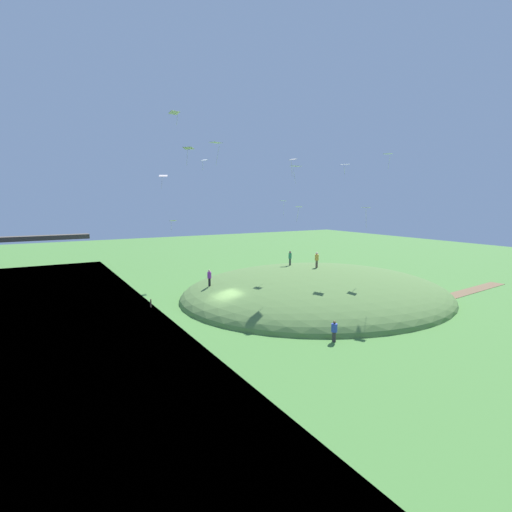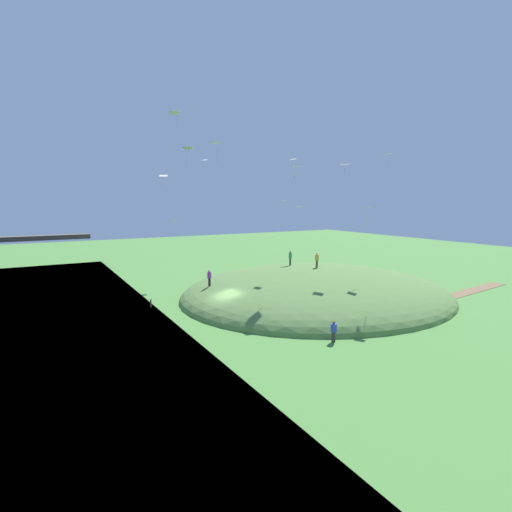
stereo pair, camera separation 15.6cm
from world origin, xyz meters
name	(u,v)px [view 2 (the right image)]	position (x,y,z in m)	size (l,w,h in m)	color
ground_plane	(225,314)	(0.00, 0.00, 0.00)	(160.00, 160.00, 0.00)	#4A8038
grass_hill	(316,295)	(11.95, 1.65, 0.00)	(30.38, 27.80, 5.86)	#567A3D
dirt_path	(472,291)	(29.19, -5.83, 0.02)	(14.02, 1.69, 0.04)	brown
person_with_child	(317,258)	(12.68, 2.49, 4.03)	(0.59, 0.59, 1.77)	brown
person_walking_path	(334,329)	(3.82, -10.66, 1.01)	(0.55, 0.55, 1.63)	#393334
person_near_shore	(209,276)	(0.31, 4.40, 2.85)	(0.53, 0.53, 1.69)	black
person_watching_kites	(290,256)	(11.51, 6.07, 3.87)	(0.39, 0.39, 1.72)	#323C35
kite_0	(295,167)	(7.53, -0.32, 13.72)	(1.09, 0.80, 1.73)	white
kite_1	(388,155)	(14.59, -5.42, 14.77)	(0.87, 0.96, 1.44)	white
kite_2	(293,161)	(10.45, 4.25, 14.86)	(0.79, 0.96, 1.95)	#F5E4CF
kite_3	(284,201)	(16.31, 14.78, 10.37)	(0.91, 1.20, 2.08)	white
kite_4	(173,221)	(-0.06, 14.48, 8.00)	(0.84, 0.61, 1.33)	silver
kite_5	(345,165)	(13.53, -0.71, 14.15)	(1.07, 1.13, 1.14)	silver
kite_6	(188,149)	(-2.62, 1.76, 14.99)	(1.08, 1.12, 1.64)	white
kite_7	(204,161)	(3.18, 12.06, 15.14)	(0.74, 0.82, 1.31)	white
kite_8	(174,113)	(-2.06, 6.90, 19.06)	(1.15, 0.93, 1.38)	white
kite_9	(216,144)	(1.54, 5.05, 16.15)	(1.38, 1.15, 2.27)	white
kite_10	(366,209)	(13.70, -3.77, 9.63)	(0.87, 0.97, 2.06)	silver
kite_11	(163,176)	(-3.02, 8.16, 12.93)	(1.01, 0.88, 1.38)	silver
kite_12	(299,208)	(14.24, 8.21, 9.57)	(0.98, 0.91, 1.94)	silver
mooring_post	(151,303)	(-5.39, 5.78, 0.41)	(0.14, 0.14, 0.83)	brown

